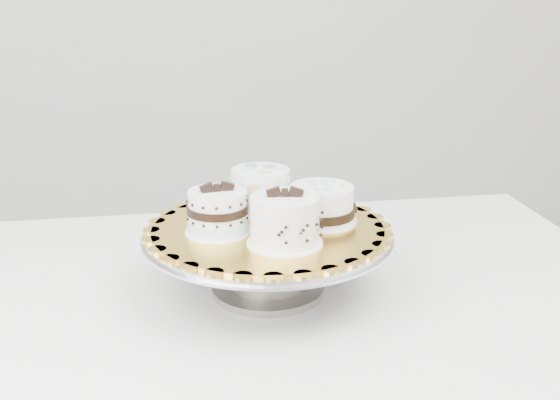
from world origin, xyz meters
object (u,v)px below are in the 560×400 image
object	(u,v)px
cake_stand	(268,250)
cake_ribbon	(322,205)
table	(292,328)
cake_board	(268,229)
cake_dots	(260,190)
cake_banded	(218,213)
cake_swirl	(285,221)

from	to	relation	value
cake_stand	cake_ribbon	bearing A→B (deg)	1.17
table	cake_board	xyz separation A→B (m)	(-0.05, -0.03, 0.19)
table	cake_ribbon	xyz separation A→B (m)	(0.04, -0.02, 0.22)
table	cake_board	bearing A→B (deg)	-144.87
cake_stand	cake_dots	size ratio (longest dim) A/B	3.12
cake_board	cake_dots	size ratio (longest dim) A/B	2.87
cake_dots	table	bearing A→B (deg)	-77.61
cake_board	cake_banded	world-z (taller)	cake_banded
cake_stand	table	bearing A→B (deg)	28.71
cake_stand	cake_banded	size ratio (longest dim) A/B	3.88
cake_board	cake_ribbon	world-z (taller)	cake_ribbon
table	cake_swirl	distance (m)	0.25
cake_board	cake_banded	size ratio (longest dim) A/B	3.57
cake_stand	cake_board	bearing A→B (deg)	0.00
cake_stand	cake_board	world-z (taller)	cake_board
cake_swirl	cake_banded	world-z (taller)	cake_swirl
cake_stand	cake_dots	distance (m)	0.11
cake_ribbon	cake_board	bearing A→B (deg)	-175.37
table	cake_swirl	bearing A→B (deg)	-106.66
cake_board	cake_ribbon	distance (m)	0.09
cake_board	cake_ribbon	bearing A→B (deg)	1.17
table	cake_swirl	xyz separation A→B (m)	(-0.04, -0.10, 0.23)
cake_swirl	cake_banded	size ratio (longest dim) A/B	1.20
cake_board	cake_dots	distance (m)	0.09
table	cake_dots	xyz separation A→B (m)	(-0.04, 0.05, 0.23)
cake_stand	cake_swirl	world-z (taller)	cake_swirl
table	cake_dots	bearing A→B (deg)	132.05
cake_dots	cake_ribbon	distance (m)	0.11
cake_board	cake_stand	bearing A→B (deg)	0.00
cake_swirl	cake_banded	xyz separation A→B (m)	(-0.08, 0.07, -0.00)
cake_banded	cake_board	bearing A→B (deg)	-1.54
cake_board	cake_banded	bearing A→B (deg)	179.55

